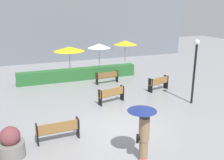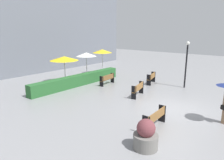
{
  "view_description": "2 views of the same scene",
  "coord_description": "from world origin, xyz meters",
  "views": [
    {
      "loc": [
        -4.0,
        -9.64,
        5.35
      ],
      "look_at": [
        1.42,
        4.66,
        0.86
      ],
      "focal_mm": 39.94,
      "sensor_mm": 36.0,
      "label": 1
    },
    {
      "loc": [
        -10.96,
        -4.32,
        4.47
      ],
      "look_at": [
        0.52,
        5.15,
        0.88
      ],
      "focal_mm": 32.9,
      "sensor_mm": 36.0,
      "label": 2
    }
  ],
  "objects": [
    {
      "name": "bench_near_left",
      "position": [
        -2.81,
        -0.22,
        0.51
      ],
      "size": [
        1.8,
        0.41,
        0.87
      ],
      "color": "olive",
      "rests_on": "ground"
    },
    {
      "name": "bench_mid_center",
      "position": [
        0.76,
        2.99,
        0.54
      ],
      "size": [
        1.66,
        0.66,
        0.91
      ],
      "color": "olive",
      "rests_on": "ground"
    },
    {
      "name": "patio_umbrella_yellow_far",
      "position": [
        4.56,
        9.76,
        2.44
      ],
      "size": [
        1.97,
        1.97,
        2.62
      ],
      "color": "silver",
      "rests_on": "ground"
    },
    {
      "name": "bench_far_right",
      "position": [
        4.47,
        3.99,
        0.54
      ],
      "size": [
        1.58,
        0.71,
        0.92
      ],
      "color": "olive",
      "rests_on": "ground"
    },
    {
      "name": "patio_umbrella_white",
      "position": [
        2.15,
        9.57,
        2.33
      ],
      "size": [
        1.85,
        1.85,
        2.51
      ],
      "color": "silver",
      "rests_on": "ground"
    },
    {
      "name": "lamp_post",
      "position": [
        5.08,
        1.33,
        2.27
      ],
      "size": [
        0.28,
        0.28,
        3.67
      ],
      "color": "black",
      "rests_on": "ground"
    },
    {
      "name": "ground_plane",
      "position": [
        0.0,
        0.0,
        0.0
      ],
      "size": [
        60.0,
        60.0,
        0.0
      ],
      "primitive_type": "plane",
      "color": "gray"
    },
    {
      "name": "patio_umbrella_yellow",
      "position": [
        -0.27,
        9.7,
        2.19
      ],
      "size": [
        2.39,
        2.39,
        2.37
      ],
      "color": "silver",
      "rests_on": "ground"
    },
    {
      "name": "building_facade",
      "position": [
        0.0,
        16.0,
        5.21
      ],
      "size": [
        28.0,
        1.2,
        10.42
      ],
      "primitive_type": "cube",
      "color": "slate",
      "rests_on": "ground"
    },
    {
      "name": "hedge_strip",
      "position": [
        0.12,
        8.4,
        0.45
      ],
      "size": [
        9.01,
        0.7,
        0.89
      ],
      "primitive_type": "cube",
      "color": "#28602D",
      "rests_on": "ground"
    },
    {
      "name": "bench_back_row",
      "position": [
        1.82,
        6.72,
        0.51
      ],
      "size": [
        1.74,
        0.5,
        0.86
      ],
      "color": "brown",
      "rests_on": "ground"
    },
    {
      "name": "planter_pot",
      "position": [
        -4.6,
        -0.77,
        0.52
      ],
      "size": [
        0.97,
        0.97,
        1.21
      ],
      "color": "slate",
      "rests_on": "ground"
    }
  ]
}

